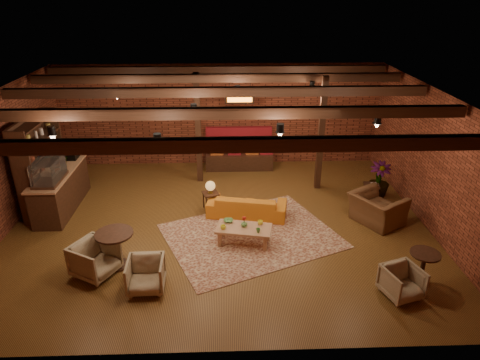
{
  "coord_description": "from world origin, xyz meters",
  "views": [
    {
      "loc": [
        0.19,
        -9.08,
        5.36
      ],
      "look_at": [
        0.51,
        0.2,
        1.09
      ],
      "focal_mm": 32.0,
      "sensor_mm": 36.0,
      "label": 1
    }
  ],
  "objects_px": {
    "coffee_table": "(243,229)",
    "side_table_lamp": "(210,188)",
    "armchair_far": "(402,281)",
    "round_table_left": "(115,244)",
    "armchair_a": "(95,257)",
    "plant_tall": "(384,145)",
    "round_table_right": "(424,263)",
    "armchair_b": "(146,273)",
    "sofa": "(247,205)",
    "side_table_book": "(371,186)",
    "armchair_right": "(378,204)"
  },
  "relations": [
    {
      "from": "armchair_right",
      "to": "armchair_far",
      "type": "height_order",
      "value": "armchair_right"
    },
    {
      "from": "armchair_a",
      "to": "side_table_book",
      "type": "height_order",
      "value": "armchair_a"
    },
    {
      "from": "armchair_b",
      "to": "side_table_book",
      "type": "relative_size",
      "value": 1.47
    },
    {
      "from": "coffee_table",
      "to": "armchair_far",
      "type": "height_order",
      "value": "coffee_table"
    },
    {
      "from": "round_table_left",
      "to": "armchair_right",
      "type": "height_order",
      "value": "armchair_right"
    },
    {
      "from": "armchair_right",
      "to": "side_table_book",
      "type": "height_order",
      "value": "armchair_right"
    },
    {
      "from": "side_table_lamp",
      "to": "armchair_far",
      "type": "distance_m",
      "value": 5.1
    },
    {
      "from": "side_table_book",
      "to": "round_table_right",
      "type": "relative_size",
      "value": 0.72
    },
    {
      "from": "coffee_table",
      "to": "side_table_lamp",
      "type": "xyz_separation_m",
      "value": [
        -0.78,
        1.65,
        0.24
      ]
    },
    {
      "from": "side_table_lamp",
      "to": "armchair_b",
      "type": "relative_size",
      "value": 1.13
    },
    {
      "from": "sofa",
      "to": "side_table_book",
      "type": "relative_size",
      "value": 4.07
    },
    {
      "from": "sofa",
      "to": "armchair_b",
      "type": "distance_m",
      "value": 3.48
    },
    {
      "from": "coffee_table",
      "to": "armchair_a",
      "type": "xyz_separation_m",
      "value": [
        -3.01,
        -1.03,
        0.02
      ]
    },
    {
      "from": "side_table_book",
      "to": "armchair_far",
      "type": "height_order",
      "value": "armchair_far"
    },
    {
      "from": "sofa",
      "to": "round_table_left",
      "type": "height_order",
      "value": "round_table_left"
    },
    {
      "from": "armchair_far",
      "to": "side_table_book",
      "type": "bearing_deg",
      "value": 61.99
    },
    {
      "from": "sofa",
      "to": "plant_tall",
      "type": "height_order",
      "value": "plant_tall"
    },
    {
      "from": "coffee_table",
      "to": "armchair_a",
      "type": "relative_size",
      "value": 1.66
    },
    {
      "from": "side_table_lamp",
      "to": "coffee_table",
      "type": "bearing_deg",
      "value": -64.75
    },
    {
      "from": "round_table_left",
      "to": "armchair_a",
      "type": "distance_m",
      "value": 0.47
    },
    {
      "from": "round_table_right",
      "to": "side_table_book",
      "type": "bearing_deg",
      "value": 88.29
    },
    {
      "from": "sofa",
      "to": "side_table_book",
      "type": "distance_m",
      "value": 3.48
    },
    {
      "from": "round_table_left",
      "to": "coffee_table",
      "type": "bearing_deg",
      "value": 16.16
    },
    {
      "from": "round_table_left",
      "to": "armchair_far",
      "type": "bearing_deg",
      "value": -11.42
    },
    {
      "from": "sofa",
      "to": "plant_tall",
      "type": "relative_size",
      "value": 0.65
    },
    {
      "from": "round_table_left",
      "to": "sofa",
      "type": "bearing_deg",
      "value": 36.33
    },
    {
      "from": "side_table_lamp",
      "to": "plant_tall",
      "type": "bearing_deg",
      "value": 7.01
    },
    {
      "from": "armchair_a",
      "to": "plant_tall",
      "type": "height_order",
      "value": "plant_tall"
    },
    {
      "from": "armchair_a",
      "to": "round_table_left",
      "type": "bearing_deg",
      "value": -25.67
    },
    {
      "from": "round_table_left",
      "to": "armchair_far",
      "type": "xyz_separation_m",
      "value": [
        5.53,
        -1.12,
        -0.21
      ]
    },
    {
      "from": "sofa",
      "to": "side_table_lamp",
      "type": "xyz_separation_m",
      "value": [
        -0.92,
        0.37,
        0.32
      ]
    },
    {
      "from": "round_table_right",
      "to": "armchair_b",
      "type": "bearing_deg",
      "value": -179.73
    },
    {
      "from": "sofa",
      "to": "round_table_right",
      "type": "bearing_deg",
      "value": 150.94
    },
    {
      "from": "armchair_a",
      "to": "plant_tall",
      "type": "distance_m",
      "value": 7.61
    },
    {
      "from": "coffee_table",
      "to": "side_table_lamp",
      "type": "relative_size",
      "value": 1.65
    },
    {
      "from": "armchair_far",
      "to": "coffee_table",
      "type": "bearing_deg",
      "value": 128.33
    },
    {
      "from": "side_table_lamp",
      "to": "side_table_book",
      "type": "xyz_separation_m",
      "value": [
        4.32,
        0.39,
        -0.19
      ]
    },
    {
      "from": "armchair_b",
      "to": "armchair_far",
      "type": "height_order",
      "value": "armchair_b"
    },
    {
      "from": "armchair_far",
      "to": "round_table_left",
      "type": "bearing_deg",
      "value": 150.04
    },
    {
      "from": "round_table_left",
      "to": "armchair_far",
      "type": "height_order",
      "value": "round_table_left"
    },
    {
      "from": "armchair_right",
      "to": "armchair_far",
      "type": "relative_size",
      "value": 1.72
    },
    {
      "from": "side_table_lamp",
      "to": "round_table_left",
      "type": "height_order",
      "value": "same"
    },
    {
      "from": "round_table_left",
      "to": "armchair_b",
      "type": "distance_m",
      "value": 1.06
    },
    {
      "from": "armchair_a",
      "to": "round_table_right",
      "type": "xyz_separation_m",
      "value": [
        6.45,
        -0.47,
        0.05
      ]
    },
    {
      "from": "round_table_right",
      "to": "round_table_left",
      "type": "bearing_deg",
      "value": 173.16
    },
    {
      "from": "armchair_right",
      "to": "side_table_book",
      "type": "distance_m",
      "value": 1.24
    },
    {
      "from": "side_table_lamp",
      "to": "armchair_b",
      "type": "xyz_separation_m",
      "value": [
        -1.15,
        -3.17,
        -0.25
      ]
    },
    {
      "from": "coffee_table",
      "to": "armchair_right",
      "type": "distance_m",
      "value": 3.4
    },
    {
      "from": "coffee_table",
      "to": "armchair_right",
      "type": "height_order",
      "value": "armchair_right"
    },
    {
      "from": "armchair_b",
      "to": "round_table_right",
      "type": "bearing_deg",
      "value": -1.61
    }
  ]
}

